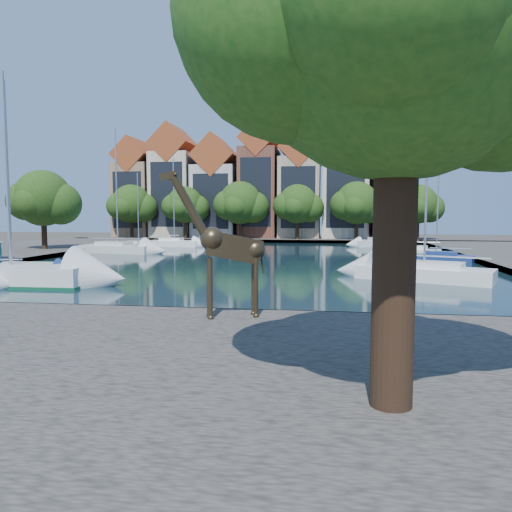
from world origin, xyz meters
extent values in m
plane|color=#38332B|center=(0.00, 0.00, 0.00)|extent=(160.00, 160.00, 0.00)
cube|color=black|center=(0.00, 24.00, 0.04)|extent=(38.00, 50.00, 0.08)
cube|color=#55504A|center=(0.00, -7.00, 0.25)|extent=(50.00, 14.00, 0.50)
cube|color=#55504A|center=(0.00, 56.00, 0.25)|extent=(60.00, 16.00, 0.50)
cylinder|color=#332114|center=(7.50, -9.00, 3.25)|extent=(0.80, 0.80, 5.50)
sphere|color=#1C4B15|center=(9.42, -8.70, 7.28)|extent=(4.80, 4.80, 4.80)
sphere|color=#1C4B15|center=(5.74, -9.40, 7.60)|extent=(4.48, 4.48, 4.48)
cube|color=#967351|center=(-23.00, 56.00, 6.00)|extent=(5.39, 9.00, 11.00)
cube|color=brown|center=(-23.00, 56.00, 12.71)|extent=(5.44, 9.18, 5.44)
cube|color=black|center=(-23.00, 51.52, 6.00)|extent=(4.40, 0.05, 8.25)
cube|color=beige|center=(-17.00, 56.00, 6.75)|extent=(5.88, 9.00, 12.50)
cube|color=brown|center=(-17.00, 56.00, 14.32)|extent=(5.94, 9.18, 5.94)
cube|color=black|center=(-17.00, 51.52, 6.75)|extent=(4.80, 0.05, 9.38)
cube|color=beige|center=(-10.50, 56.00, 5.75)|extent=(6.37, 9.00, 10.50)
cube|color=brown|center=(-10.50, 56.00, 12.43)|extent=(6.43, 9.18, 6.43)
cube|color=black|center=(-10.50, 51.52, 5.75)|extent=(5.20, 0.05, 7.88)
cube|color=brown|center=(-4.00, 56.00, 7.00)|extent=(5.39, 9.00, 13.00)
cube|color=brown|center=(-4.00, 56.00, 14.71)|extent=(5.44, 9.18, 5.44)
cube|color=black|center=(-4.00, 51.52, 7.00)|extent=(4.40, 0.05, 9.75)
cube|color=tan|center=(2.00, 56.00, 6.25)|extent=(5.88, 9.00, 11.50)
cube|color=brown|center=(2.00, 56.00, 13.32)|extent=(5.94, 9.18, 5.94)
cube|color=black|center=(2.00, 51.52, 6.25)|extent=(4.80, 0.05, 8.62)
cube|color=beige|center=(8.50, 56.00, 6.50)|extent=(6.37, 9.00, 12.00)
cube|color=brown|center=(8.50, 56.00, 13.93)|extent=(6.43, 9.18, 6.43)
cube|color=black|center=(8.50, 51.52, 6.50)|extent=(5.20, 0.05, 9.00)
cube|color=brown|center=(15.00, 56.00, 5.75)|extent=(5.39, 9.00, 10.50)
cube|color=brown|center=(15.00, 56.00, 12.21)|extent=(5.44, 9.18, 5.44)
cube|color=black|center=(15.00, 51.52, 5.75)|extent=(4.40, 0.05, 7.88)
cylinder|color=#332114|center=(-22.00, 50.50, 2.10)|extent=(0.50, 0.50, 3.20)
sphere|color=#1D3810|center=(-22.00, 50.50, 5.38)|extent=(5.60, 5.60, 5.60)
sphere|color=#1D3810|center=(-20.32, 50.80, 4.82)|extent=(4.20, 4.20, 4.20)
sphere|color=#1D3810|center=(-23.54, 50.10, 5.10)|extent=(3.92, 3.92, 3.92)
cylinder|color=#332114|center=(-14.00, 50.50, 2.10)|extent=(0.50, 0.50, 3.20)
sphere|color=#1D3810|center=(-14.00, 50.50, 5.26)|extent=(5.20, 5.20, 5.20)
sphere|color=#1D3810|center=(-12.44, 50.80, 4.74)|extent=(3.90, 3.90, 3.90)
sphere|color=#1D3810|center=(-15.43, 50.10, 5.00)|extent=(3.64, 3.64, 3.64)
cylinder|color=#332114|center=(-6.00, 50.50, 2.10)|extent=(0.50, 0.50, 3.20)
sphere|color=#1D3810|center=(-6.00, 50.50, 5.50)|extent=(6.00, 6.00, 6.00)
sphere|color=#1D3810|center=(-4.20, 50.80, 4.90)|extent=(4.50, 4.50, 4.50)
sphere|color=#1D3810|center=(-7.65, 50.10, 5.20)|extent=(4.20, 4.20, 4.20)
cylinder|color=#332114|center=(2.00, 50.50, 2.10)|extent=(0.50, 0.50, 3.20)
sphere|color=#1D3810|center=(2.00, 50.50, 5.32)|extent=(5.40, 5.40, 5.40)
sphere|color=#1D3810|center=(3.62, 50.80, 4.78)|extent=(4.05, 4.05, 4.05)
sphere|color=#1D3810|center=(0.51, 50.10, 5.05)|extent=(3.78, 3.78, 3.78)
cylinder|color=#332114|center=(10.00, 50.50, 2.10)|extent=(0.50, 0.50, 3.20)
sphere|color=#1D3810|center=(10.00, 50.50, 5.44)|extent=(5.80, 5.80, 5.80)
sphere|color=#1D3810|center=(11.74, 50.80, 4.86)|extent=(4.35, 4.35, 4.35)
sphere|color=#1D3810|center=(8.40, 50.10, 5.15)|extent=(4.06, 4.06, 4.06)
cylinder|color=#332114|center=(18.00, 50.50, 2.10)|extent=(0.50, 0.50, 3.20)
sphere|color=#1D3810|center=(18.00, 50.50, 5.26)|extent=(5.20, 5.20, 5.20)
sphere|color=#1D3810|center=(19.56, 50.80, 4.74)|extent=(3.90, 3.90, 3.90)
sphere|color=#1D3810|center=(16.57, 50.10, 5.00)|extent=(3.64, 3.64, 3.64)
cylinder|color=#332114|center=(-22.00, 28.00, 2.20)|extent=(0.54, 0.54, 3.40)
sphere|color=#1D3810|center=(-22.00, 28.00, 5.58)|extent=(5.60, 5.60, 5.60)
sphere|color=#1D3810|center=(-20.32, 28.30, 5.02)|extent=(4.20, 4.20, 4.20)
sphere|color=#1D3810|center=(-23.54, 27.60, 5.30)|extent=(3.92, 3.92, 3.92)
cylinder|color=#352A1A|center=(2.31, -2.00, 1.55)|extent=(0.16, 0.16, 2.09)
cylinder|color=#352A1A|center=(2.16, -1.58, 1.55)|extent=(0.16, 0.16, 2.09)
cylinder|color=#352A1A|center=(3.81, -1.45, 1.55)|extent=(0.16, 0.16, 2.09)
cylinder|color=#352A1A|center=(3.66, -1.04, 1.55)|extent=(0.16, 0.16, 2.09)
cube|color=#352A1A|center=(3.04, -1.50, 2.94)|extent=(2.10, 1.21, 1.22)
cylinder|color=#352A1A|center=(1.64, -2.01, 4.31)|extent=(1.36, 0.74, 2.17)
cube|color=#352A1A|center=(0.97, -2.25, 5.37)|extent=(0.61, 0.37, 0.33)
cylinder|color=#B2B2B7|center=(-11.56, 7.35, 6.53)|extent=(0.17, 0.17, 10.75)
cube|color=navy|center=(-12.00, 8.11, 0.54)|extent=(6.84, 3.24, 0.92)
cube|color=navy|center=(-12.00, 8.11, 0.85)|extent=(3.08, 2.01, 0.51)
cylinder|color=#B2B2B7|center=(-12.00, 8.11, 6.21)|extent=(0.12, 0.12, 10.82)
cube|color=silver|center=(-14.81, 29.30, 0.59)|extent=(7.88, 3.84, 1.02)
cube|color=silver|center=(-14.81, 29.30, 0.93)|extent=(3.56, 2.37, 0.56)
cylinder|color=#B2B2B7|center=(-14.81, 29.30, 6.67)|extent=(0.14, 0.14, 11.59)
cube|color=silver|center=(-15.00, 35.39, 0.47)|extent=(4.41, 2.11, 0.79)
cube|color=silver|center=(-15.00, 35.39, 0.74)|extent=(1.99, 1.31, 0.44)
cylinder|color=#B2B2B7|center=(-15.00, 35.39, 4.63)|extent=(0.11, 0.11, 7.88)
cube|color=white|center=(-12.00, 39.13, 0.55)|extent=(6.16, 2.47, 0.94)
cube|color=white|center=(-12.00, 39.13, 0.86)|extent=(2.73, 1.64, 0.52)
cylinder|color=#B2B2B7|center=(-12.00, 39.13, 5.64)|extent=(0.12, 0.12, 9.67)
cube|color=white|center=(12.00, 12.42, 0.60)|extent=(8.22, 5.55, 1.03)
cube|color=white|center=(12.00, 12.42, 0.94)|extent=(3.88, 3.09, 0.57)
cylinder|color=#B2B2B7|center=(12.00, 12.42, 6.94)|extent=(0.14, 0.14, 12.13)
cube|color=navy|center=(15.00, 23.70, 0.49)|extent=(5.95, 3.83, 0.82)
cube|color=navy|center=(15.00, 23.70, 0.77)|extent=(2.79, 2.16, 0.46)
cylinder|color=#B2B2B7|center=(15.00, 23.70, 5.27)|extent=(0.11, 0.11, 9.10)
cube|color=white|center=(13.68, 28.24, 0.57)|extent=(5.54, 2.83, 0.97)
cube|color=white|center=(13.68, 28.24, 0.89)|extent=(2.52, 1.71, 0.54)
cylinder|color=#B2B2B7|center=(13.68, 28.24, 5.02)|extent=(0.13, 0.13, 8.37)
cube|color=silver|center=(12.00, 42.65, 0.57)|extent=(5.85, 3.81, 0.99)
cube|color=silver|center=(12.00, 42.65, 0.90)|extent=(2.74, 2.14, 0.55)
cylinder|color=#B2B2B7|center=(12.00, 42.65, 5.11)|extent=(0.13, 0.13, 8.53)
camera|label=1|loc=(6.29, -18.46, 4.15)|focal=35.00mm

